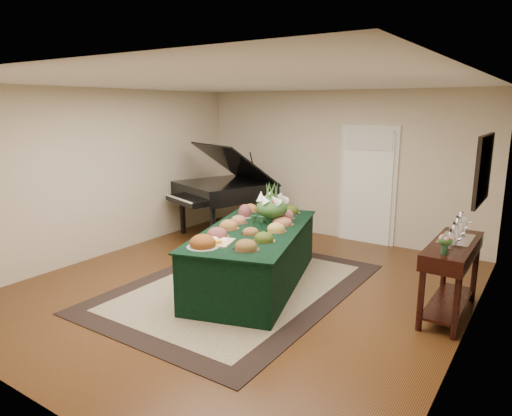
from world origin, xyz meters
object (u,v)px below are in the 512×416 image
Objects in this scene: grand_piano at (224,189)px; floral_centerpiece at (272,204)px; buffet_table at (254,257)px; mahogany_sideboard at (452,259)px.

floral_centerpiece is at bearing -35.70° from grand_piano.
floral_centerpiece is (0.02, 0.41, 0.67)m from buffet_table.
buffet_table is at bearing -168.56° from mahogany_sideboard.
grand_piano is at bearing 144.30° from floral_centerpiece.
buffet_table is 0.79m from floral_centerpiece.
grand_piano is 4.50m from mahogany_sideboard.
floral_centerpiece is 0.23× the size of grand_piano.
grand_piano is at bearing 136.59° from buffet_table.
floral_centerpiece is at bearing -178.16° from mahogany_sideboard.
grand_piano reaches higher than buffet_table.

